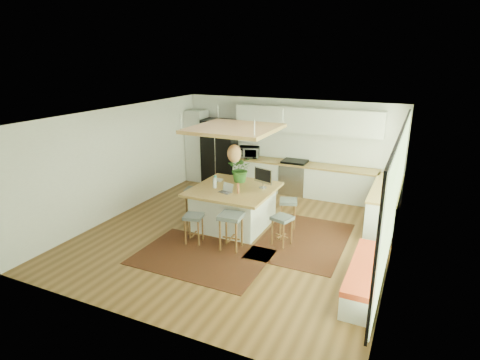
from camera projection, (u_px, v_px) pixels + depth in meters
The scene contains 34 objects.
floor at pixel (239, 233), 9.05m from camera, with size 7.00×7.00×0.00m, color #523517.
ceiling at pixel (239, 115), 8.24m from camera, with size 7.00×7.00×0.00m, color white.
wall_back at pixel (289, 145), 11.68m from camera, with size 6.50×6.50×0.00m, color silver.
wall_front at pixel (135, 242), 5.62m from camera, with size 6.50×6.50×0.00m, color silver.
wall_left at pixel (122, 161), 9.95m from camera, with size 7.00×7.00×0.00m, color silver.
wall_right at pixel (397, 198), 7.34m from camera, with size 7.00×7.00×0.00m, color silver.
window_wall at pixel (395, 195), 7.34m from camera, with size 0.10×6.20×2.60m, color black, non-canonical shape.
pantry at pixel (197, 146), 12.65m from camera, with size 0.55×0.60×2.25m, color silver.
back_counter_base at pixel (302, 180), 11.45m from camera, with size 4.20×0.60×0.88m, color silver.
back_counter_top at pixel (303, 164), 11.31m from camera, with size 4.24×0.64×0.05m, color olive.
backsplash at pixel (307, 147), 11.44m from camera, with size 4.20×0.02×0.80m, color white.
upper_cabinets at pixel (307, 120), 11.06m from camera, with size 4.20×0.34×0.70m, color silver.
range at pixel (294, 177), 11.53m from camera, with size 0.76×0.62×1.00m, color #A5A5AA, non-canonical shape.
right_counter_base at pixel (384, 206), 9.48m from camera, with size 0.60×2.50×0.88m, color silver.
right_counter_top at pixel (387, 187), 9.34m from camera, with size 0.64×2.54×0.05m, color olive.
window_bench at pixel (365, 278), 6.76m from camera, with size 0.52×2.00×0.50m, color silver, non-canonical shape.
ceiling_panel at pixel (234, 141), 8.90m from camera, with size 1.86×1.86×0.80m, color olive, non-canonical shape.
rug_near at pixel (201, 257), 7.96m from camera, with size 2.60×1.80×0.01m, color black.
rug_right at pixel (303, 240), 8.69m from camera, with size 1.80×2.60×0.01m, color black.
fridge at pixel (220, 154), 12.40m from camera, with size 1.00×0.79×2.02m, color black, non-canonical shape.
island at pixel (234, 207), 9.34m from camera, with size 1.85×1.85×0.93m, color olive, non-canonical shape.
stool_near_left at pixel (194, 227), 8.48m from camera, with size 0.38×0.38×0.65m, color #464D4E, non-canonical shape.
stool_near_right at pixel (231, 233), 8.20m from camera, with size 0.46×0.46×0.79m, color #464D4E, non-canonical shape.
stool_right_front at pixel (282, 229), 8.38m from camera, with size 0.39×0.39×0.65m, color #464D4E, non-canonical shape.
stool_right_back at pixel (288, 213), 9.27m from camera, with size 0.40×0.40×0.68m, color #464D4E, non-canonical shape.
stool_left_side at pixel (194, 202), 9.96m from camera, with size 0.42×0.42×0.71m, color #464D4E, non-canonical shape.
laptop at pixel (225, 188), 8.86m from camera, with size 0.29×0.31×0.22m, color #A5A5AA, non-canonical shape.
monitor at pixel (263, 177), 9.13m from camera, with size 0.52×0.19×0.49m, color #A5A5AA, non-canonical shape.
microwave at pixel (249, 151), 11.94m from camera, with size 0.59×0.33×0.40m, color #A5A5AA.
island_plant at pixel (241, 172), 9.60m from camera, with size 0.58×0.65×0.51m, color #1E4C19.
island_bowl at pixel (219, 180), 9.69m from camera, with size 0.21×0.21×0.05m, color white.
island_bottle_0 at pixel (215, 180), 9.48m from camera, with size 0.07×0.07×0.19m, color #39DEE6.
island_bottle_1 at pixel (215, 184), 9.20m from camera, with size 0.07×0.07×0.19m, color silver.
island_bottle_2 at pixel (238, 189), 8.81m from camera, with size 0.07×0.07×0.19m, color brown.
Camera 1 is at (3.50, -7.49, 3.88)m, focal length 29.58 mm.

